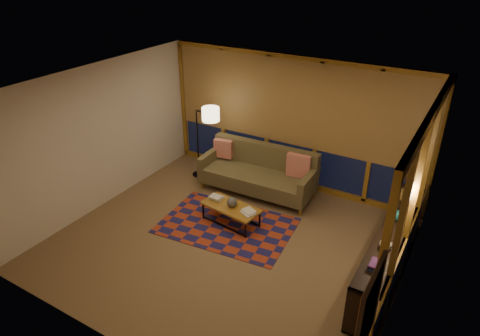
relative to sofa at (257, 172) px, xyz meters
The scene contains 21 objects.
floor 1.81m from the sofa, 77.68° to the right, with size 5.50×5.00×0.01m, color brown.
ceiling 2.84m from the sofa, 77.68° to the right, with size 5.50×5.00×0.01m, color silver.
walls 1.96m from the sofa, 77.68° to the right, with size 5.51×5.01×2.70m.
window_wall_back 1.20m from the sofa, 62.55° to the left, with size 5.30×0.16×2.60m, color #9E6E24, non-canonical shape.
window_wall_right 3.37m from the sofa, 19.99° to the right, with size 0.16×3.70×2.60m, color #9E6E24, non-canonical shape.
wall_art 4.81m from the sofa, 49.11° to the right, with size 0.06×0.74×0.94m, color red, non-canonical shape.
wall_sconce 3.42m from the sofa, 22.84° to the right, with size 0.12×0.18×0.22m, color #FFE7B8, non-canonical shape.
sofa is the anchor object (origin of this frame).
pillow_left 0.94m from the sofa, 169.90° to the left, with size 0.39×0.13×0.39m, color red, non-canonical shape.
pillow_right 0.85m from the sofa, 17.67° to the left, with size 0.47×0.16×0.47m, color red, non-canonical shape.
area_rug 1.40m from the sofa, 85.69° to the right, with size 2.32×1.55×0.01m, color #A1371C.
coffee_table 1.24m from the sofa, 84.33° to the right, with size 1.07×0.49×0.36m, color #9E6E24, non-canonical shape.
book_stack_a 1.17m from the sofa, 101.85° to the right, with size 0.25×0.19×0.07m, color silver, non-canonical shape.
book_stack_b 1.34m from the sofa, 68.01° to the right, with size 0.22×0.17×0.04m, color silver, non-canonical shape.
ceramic_pot 1.21m from the sofa, 83.42° to the right, with size 0.18×0.18×0.18m, color black.
floor_lamp 1.50m from the sofa, behind, with size 0.55×0.36×1.64m, color black, non-canonical shape.
bookshelf 3.06m from the sofa, 20.72° to the right, with size 0.40×3.03×0.76m, color black, non-canonical shape.
basket 2.87m from the sofa, ahead, with size 0.21×0.21×0.16m, color #AE7A39.
teal_bowl 2.99m from the sofa, 15.23° to the right, with size 0.17×0.17×0.17m, color #156565.
vase 3.29m from the sofa, 28.77° to the right, with size 0.17×0.17×0.18m, color tan.
shelf_book_stack 3.53m from the sofa, 35.37° to the right, with size 0.18×0.26×0.08m, color silver, non-canonical shape.
Camera 1 is at (3.17, -4.97, 4.47)m, focal length 32.00 mm.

